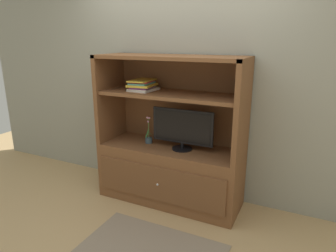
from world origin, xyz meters
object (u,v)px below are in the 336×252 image
media_console (170,158)px  potted_plant (149,138)px  magazine_stack (143,85)px  tv_monitor (182,128)px

media_console → potted_plant: 0.33m
potted_plant → magazine_stack: magazine_stack is taller
media_console → potted_plant: media_console is taller
magazine_stack → media_console: bearing=1.1°
tv_monitor → potted_plant: tv_monitor is taller
potted_plant → tv_monitor: bearing=-3.2°
potted_plant → magazine_stack: size_ratio=0.90×
media_console → tv_monitor: media_console is taller
media_console → magazine_stack: size_ratio=4.70×
tv_monitor → magazine_stack: bearing=178.5°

